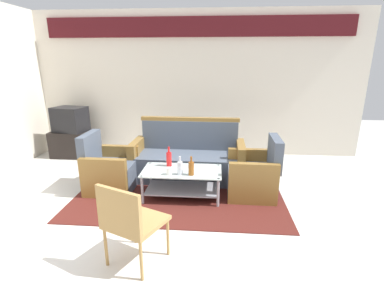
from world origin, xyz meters
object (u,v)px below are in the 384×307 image
Objects in this scene: armchair_left at (110,171)px; armchair_right at (254,176)px; bottle_clear at (180,168)px; bottle_brown at (191,168)px; bottle_red at (169,159)px; television at (70,119)px; tv_stand at (73,144)px; couch at (188,160)px; wicker_chair at (129,219)px; coffee_table at (182,179)px; cup at (169,171)px.

armchair_left and armchair_right have the same top height.
armchair_right is 3.31× the size of bottle_clear.
bottle_red is (-0.35, 0.33, 0.01)m from bottle_brown.
television reaches higher than armchair_right.
armchair_left is 1.99m from tv_stand.
wicker_chair is (-0.32, -2.24, 0.18)m from couch.
armchair_left reaches higher than coffee_table.
television is at bearing 142.14° from bottle_clear.
armchair_right is at bearing 17.35° from cup.
tv_stand is at bearing -138.53° from armchair_left.
armchair_right is at bearing 10.27° from coffee_table.
tv_stand is at bearing 145.07° from bottle_red.
couch is 0.94m from cup.
coffee_table is (-1.02, -0.18, -0.02)m from armchair_right.
couch is at bearing 79.70° from cup.
tv_stand is (-3.44, 1.52, -0.03)m from armchair_right.
bottle_brown is (0.15, -0.16, 0.24)m from coffee_table.
bottle_brown is 2.59× the size of cup.
tv_stand is 1.17× the size of television.
tv_stand reaches higher than coffee_table.
bottle_brown is 3.19m from tv_stand.
wicker_chair is (2.12, -3.22, 0.23)m from tv_stand.
bottle_red is at bearing 99.37° from cup.
bottle_clear is at bearing 6.29° from cup.
television is at bearing 77.07° from tv_stand.
cup is (-0.14, -0.02, -0.05)m from bottle_clear.
armchair_left reaches higher than cup.
armchair_left is 1.01× the size of wicker_chair.
coffee_table is at bearing 131.36° from bottle_brown.
wicker_chair is at bearing -96.59° from cup.
television reaches higher than bottle_clear.
television is (-1.30, 1.51, 0.47)m from armchair_left.
armchair_right is at bearing 90.14° from armchair_left.
coffee_table is 1.55m from wicker_chair.
cup is at bearing -129.67° from coffee_table.
bottle_clear reaches higher than coffee_table.
couch is at bearing 68.70° from bottle_red.
armchair_right reaches higher than bottle_red.
couch is at bearing 62.13° from armchair_right.
armchair_right reaches higher than tv_stand.
bottle_red is 2.71m from television.
couch reaches higher than coffee_table.
cup is at bearing 69.10° from armchair_left.
cup is 1.34m from wicker_chair.
wicker_chair is at bearing -102.43° from bottle_clear.
wicker_chair is at bearing -93.32° from bottle_red.
cup is (-1.17, -0.36, 0.17)m from armchair_right.
armchair_right reaches higher than coffee_table.
bottle_red reaches higher than cup.
coffee_table is 0.30m from cup.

